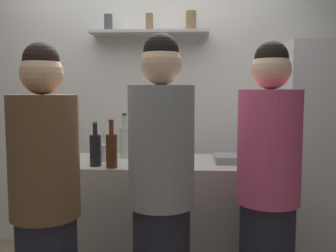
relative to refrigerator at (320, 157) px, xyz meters
The scene contains 13 objects.
back_wall_assembly 1.53m from the refrigerator, 164.21° to the left, with size 4.80×0.32×2.60m.
refrigerator is the anchor object (origin of this frame).
counter 1.28m from the refrigerator, 164.94° to the right, with size 1.44×0.63×0.88m, color #B7B2A8.
baking_pan 0.75m from the refrigerator, 153.25° to the right, with size 0.34×0.24×0.05m, color gray.
utensil_holder 1.68m from the refrigerator, 168.84° to the right, with size 0.10×0.10×0.21m.
wine_bottle_green_glass 0.54m from the refrigerator, 167.67° to the right, with size 0.07×0.07×0.31m.
wine_bottle_amber_glass 1.63m from the refrigerator, 159.27° to the right, with size 0.07×0.07×0.31m.
wine_bottle_pale_glass 1.52m from the refrigerator, behind, with size 0.07×0.07×0.33m.
wine_bottle_dark_glass 1.72m from the refrigerator, 162.39° to the right, with size 0.08×0.08×0.30m.
water_bottle_plastic 1.27m from the refrigerator, 163.42° to the right, with size 0.09×0.09×0.26m.
person_grey_hoodie 1.56m from the refrigerator, 138.24° to the right, with size 0.34×0.34×1.67m.
person_brown_jacket 2.09m from the refrigerator, 146.00° to the right, with size 0.34×0.34×1.61m.
person_pink_top 1.10m from the refrigerator, 122.72° to the right, with size 0.34×0.34×1.64m.
Camera 1 is at (0.38, -2.10, 1.38)m, focal length 40.19 mm.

